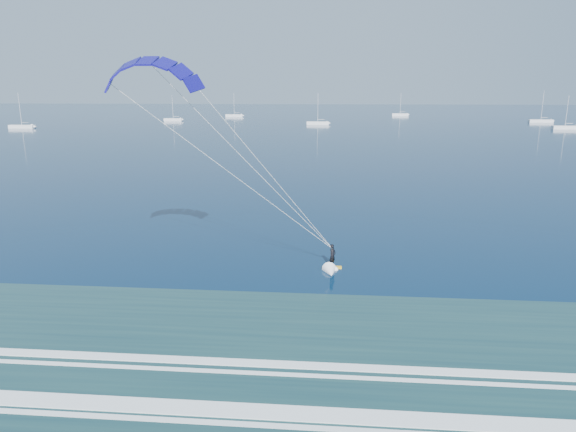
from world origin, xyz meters
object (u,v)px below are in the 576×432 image
Objects in this scene: sailboat_3 at (318,123)px; sailboat_4 at (400,114)px; sailboat_0 at (22,126)px; sailboat_6 at (565,127)px; sailboat_2 at (234,115)px; sailboat_1 at (173,120)px; kitesurfer_rig at (248,163)px; sailboat_5 at (541,121)px.

sailboat_4 is (40.15, 69.92, -0.01)m from sailboat_3.
sailboat_0 reaches higher than sailboat_6.
sailboat_0 reaches higher than sailboat_2.
sailboat_1 is 0.93× the size of sailboat_2.
sailboat_1 is at bearing 108.86° from kitesurfer_rig.
kitesurfer_rig is at bearing -71.14° from sailboat_1.
sailboat_3 is 87.11m from sailboat_6.
sailboat_2 is 137.98m from sailboat_5.
sailboat_4 is (143.63, 97.58, -0.01)m from sailboat_0.
sailboat_1 is at bearing 164.92° from sailboat_3.
sailboat_0 reaches higher than sailboat_4.
sailboat_2 is (-42.86, 219.31, -7.97)m from kitesurfer_rig.
sailboat_2 is at bearing 166.81° from sailboat_5.
sailboat_0 is 201.03m from sailboat_5.
sailboat_6 is (189.20, 12.18, -0.01)m from sailboat_0.
sailboat_4 is at bearing 60.13° from sailboat_3.
sailboat_0 is at bearing -127.02° from sailboat_2.
sailboat_0 is at bearing 126.69° from kitesurfer_rig.
sailboat_6 is at bearing 60.44° from kitesurfer_rig.
sailboat_1 is 115.67m from sailboat_4.
sailboat_3 is at bearing -166.91° from sailboat_5.
sailboat_6 is at bearing -61.92° from sailboat_4.
sailboat_5 is (154.14, 4.40, 0.01)m from sailboat_1.
kitesurfer_rig is 1.41× the size of sailboat_0.
sailboat_4 is 96.80m from sailboat_6.
sailboat_6 is at bearing -12.31° from sailboat_1.
sailboat_6 is (-5.79, -36.76, -0.01)m from sailboat_5.
kitesurfer_rig is 1.49× the size of sailboat_2.
sailboat_2 is at bearing -168.31° from sailboat_4.
kitesurfer_rig is at bearing -53.31° from sailboat_0.
sailboat_1 is at bearing -118.90° from sailboat_2.
sailboat_1 is 40.98m from sailboat_2.
kitesurfer_rig is 166.75m from sailboat_3.
sailboat_1 is at bearing -178.37° from sailboat_5.
sailboat_1 is (-62.66, 183.44, -7.97)m from kitesurfer_rig.
sailboat_3 is at bearing -119.87° from sailboat_4.
sailboat_2 is 84.74m from sailboat_4.
sailboat_5 is at bearing -13.19° from sailboat_2.
sailboat_3 is at bearing 14.97° from sailboat_0.
sailboat_3 is at bearing -15.08° from sailboat_1.
sailboat_3 is 93.95m from sailboat_5.
sailboat_1 is 0.91× the size of sailboat_3.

